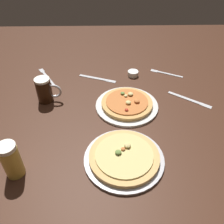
# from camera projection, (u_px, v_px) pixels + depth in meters

# --- Properties ---
(ground_plane) EXTENTS (2.40, 2.40, 0.03)m
(ground_plane) POSITION_uv_depth(u_px,v_px,m) (112.00, 117.00, 1.19)
(ground_plane) COLOR #3D2114
(pizza_plate_near) EXTENTS (0.32, 0.32, 0.05)m
(pizza_plate_near) POSITION_uv_depth(u_px,v_px,m) (124.00, 157.00, 0.96)
(pizza_plate_near) COLOR #B2B2B7
(pizza_plate_near) RESTS_ON ground_plane
(pizza_plate_far) EXTENTS (0.32, 0.32, 0.05)m
(pizza_plate_far) POSITION_uv_depth(u_px,v_px,m) (127.00, 104.00, 1.22)
(pizza_plate_far) COLOR silver
(pizza_plate_far) RESTS_ON ground_plane
(beer_mug_dark) EXTENTS (0.07, 0.12, 0.15)m
(beer_mug_dark) POSITION_uv_depth(u_px,v_px,m) (11.00, 159.00, 0.88)
(beer_mug_dark) COLOR gold
(beer_mug_dark) RESTS_ON ground_plane
(beer_mug_amber) EXTENTS (0.13, 0.08, 0.13)m
(beer_mug_amber) POSITION_uv_depth(u_px,v_px,m) (45.00, 90.00, 1.23)
(beer_mug_amber) COLOR black
(beer_mug_amber) RESTS_ON ground_plane
(ramekin_sauce) EXTENTS (0.06, 0.06, 0.03)m
(ramekin_sauce) POSITION_uv_depth(u_px,v_px,m) (133.00, 73.00, 1.45)
(ramekin_sauce) COLOR white
(ramekin_sauce) RESTS_ON ground_plane
(fork_left) EXTENTS (0.13, 0.20, 0.01)m
(fork_left) POSITION_uv_depth(u_px,v_px,m) (47.00, 76.00, 1.45)
(fork_left) COLOR silver
(fork_left) RESTS_ON ground_plane
(knife_right) EXTENTS (0.23, 0.10, 0.01)m
(knife_right) POSITION_uv_depth(u_px,v_px,m) (98.00, 78.00, 1.43)
(knife_right) COLOR silver
(knife_right) RESTS_ON ground_plane
(fork_spare) EXTENTS (0.19, 0.11, 0.01)m
(fork_spare) POSITION_uv_depth(u_px,v_px,m) (166.00, 73.00, 1.48)
(fork_spare) COLOR silver
(fork_spare) RESTS_ON ground_plane
(knife_spare) EXTENTS (0.21, 0.16, 0.01)m
(knife_spare) POSITION_uv_depth(u_px,v_px,m) (190.00, 100.00, 1.27)
(knife_spare) COLOR silver
(knife_spare) RESTS_ON ground_plane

